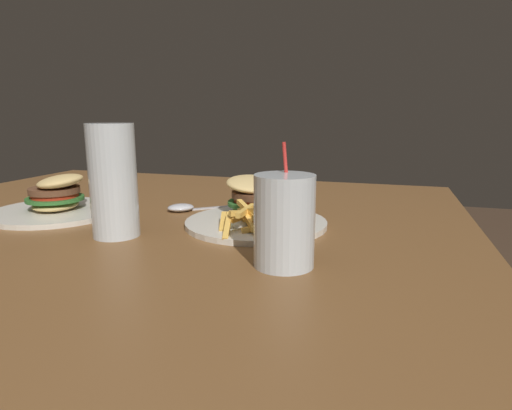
{
  "coord_description": "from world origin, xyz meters",
  "views": [
    {
      "loc": [
        -0.64,
        -0.46,
        0.93
      ],
      "look_at": [
        0.09,
        -0.24,
        0.76
      ],
      "focal_mm": 30.0,
      "sensor_mm": 36.0,
      "label": 1
    }
  ],
  "objects_px": {
    "meal_plate_near": "(257,208)",
    "spoon": "(184,208)",
    "meal_plate_far": "(57,202)",
    "beer_glass": "(113,183)",
    "juice_glass": "(284,226)"
  },
  "relations": [
    {
      "from": "juice_glass",
      "to": "meal_plate_far",
      "type": "xyz_separation_m",
      "value": [
        0.16,
        0.52,
        -0.03
      ]
    },
    {
      "from": "juice_glass",
      "to": "spoon",
      "type": "height_order",
      "value": "juice_glass"
    },
    {
      "from": "beer_glass",
      "to": "juice_glass",
      "type": "relative_size",
      "value": 1.13
    },
    {
      "from": "beer_glass",
      "to": "spoon",
      "type": "bearing_deg",
      "value": -7.18
    },
    {
      "from": "meal_plate_near",
      "to": "spoon",
      "type": "xyz_separation_m",
      "value": [
        0.05,
        0.18,
        -0.02
      ]
    },
    {
      "from": "beer_glass",
      "to": "juice_glass",
      "type": "xyz_separation_m",
      "value": [
        -0.06,
        -0.3,
        -0.03
      ]
    },
    {
      "from": "spoon",
      "to": "meal_plate_far",
      "type": "relative_size",
      "value": 0.6
    },
    {
      "from": "spoon",
      "to": "meal_plate_far",
      "type": "distance_m",
      "value": 0.26
    },
    {
      "from": "meal_plate_near",
      "to": "spoon",
      "type": "bearing_deg",
      "value": 75.48
    },
    {
      "from": "meal_plate_near",
      "to": "beer_glass",
      "type": "xyz_separation_m",
      "value": [
        -0.16,
        0.2,
        0.06
      ]
    },
    {
      "from": "beer_glass",
      "to": "meal_plate_far",
      "type": "relative_size",
      "value": 0.73
    },
    {
      "from": "meal_plate_near",
      "to": "beer_glass",
      "type": "bearing_deg",
      "value": 128.14
    },
    {
      "from": "beer_glass",
      "to": "juice_glass",
      "type": "distance_m",
      "value": 0.31
    },
    {
      "from": "meal_plate_far",
      "to": "beer_glass",
      "type": "bearing_deg",
      "value": -115.6
    },
    {
      "from": "spoon",
      "to": "juice_glass",
      "type": "bearing_deg",
      "value": 98.19
    }
  ]
}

